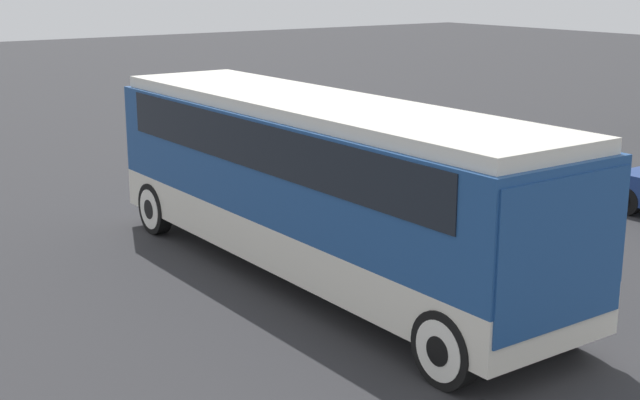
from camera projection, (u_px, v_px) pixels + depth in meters
The scene contains 3 objects.
ground_plane at pixel (320, 278), 15.97m from camera, with size 120.00×120.00×0.00m, color #2D2D30.
tour_bus at pixel (323, 174), 15.41m from camera, with size 10.68×2.64×3.21m.
parked_car_mid at pixel (357, 156), 22.98m from camera, with size 4.30×1.95×1.43m.
Camera 1 is at (12.31, -8.77, 5.32)m, focal length 50.00 mm.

